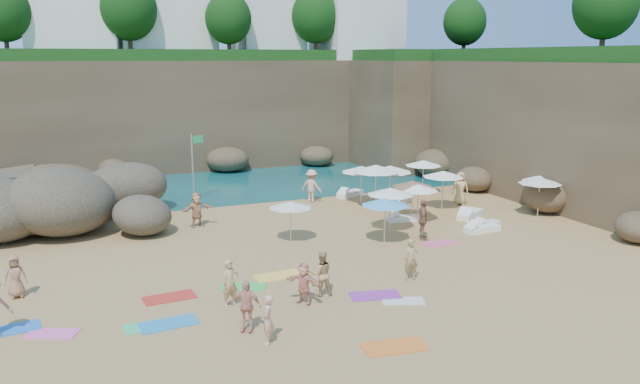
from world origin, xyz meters
name	(u,v)px	position (x,y,z in m)	size (l,w,h in m)	color
ground	(304,255)	(0.00, 0.00, 0.00)	(120.00, 120.00, 0.00)	tan
seawater	(178,155)	(0.00, 30.00, 0.00)	(120.00, 120.00, 0.00)	#0C4751
cliff_back	(212,112)	(2.00, 25.00, 4.00)	(44.00, 8.00, 8.00)	brown
cliff_right	(534,125)	(19.00, 8.00, 4.00)	(8.00, 30.00, 8.00)	brown
cliff_corner	(410,111)	(17.00, 20.00, 4.00)	(10.00, 12.00, 8.00)	brown
rock_promontory	(33,200)	(-11.00, 16.00, 0.00)	(12.00, 7.00, 2.00)	brown
clifftop_buildings	(219,18)	(2.96, 25.79, 11.24)	(28.48, 9.48, 7.00)	white
clifftop_trees	(266,13)	(4.78, 19.52, 11.26)	(35.60, 23.82, 4.40)	#11380F
rock_outcrop	(64,229)	(-9.37, 8.44, 0.00)	(8.37, 6.28, 3.35)	brown
flag_pole	(194,158)	(-2.05, 12.38, 2.49)	(0.74, 0.29, 3.90)	silver
parasol_0	(376,168)	(6.70, 6.27, 2.27)	(2.62, 2.62, 2.48)	silver
parasol_1	(443,174)	(10.09, 4.76, 1.98)	(2.28, 2.28, 2.15)	silver
parasol_2	(423,163)	(11.16, 8.52, 1.93)	(2.22, 2.22, 2.10)	silver
parasol_3	(361,169)	(6.51, 7.67, 2.01)	(2.32, 2.32, 2.19)	silver
parasol_4	(390,169)	(7.78, 6.57, 2.12)	(2.44, 2.44, 2.31)	silver
parasol_5	(418,188)	(7.36, 2.89, 1.80)	(2.08, 2.08, 1.96)	silver
parasol_6	(413,184)	(7.39, 3.50, 1.87)	(2.16, 2.16, 2.04)	silver
parasol_7	(540,181)	(13.83, 1.39, 1.94)	(2.24, 2.24, 2.12)	silver
parasol_8	(541,178)	(15.07, 2.70, 1.74)	(2.01, 2.01, 1.90)	silver
parasol_9	(290,205)	(0.20, 2.17, 1.73)	(1.99, 1.99, 1.89)	silver
parasol_10	(385,202)	(4.06, 0.33, 1.90)	(2.19, 2.19, 2.07)	silver
parasol_11	(390,191)	(5.24, 1.97, 1.96)	(2.26, 2.26, 2.14)	silver
lounger_0	(350,194)	(6.76, 9.66, 0.15)	(1.90, 0.63, 0.30)	white
lounger_1	(405,218)	(6.86, 3.30, 0.14)	(1.76, 0.59, 0.27)	white
lounger_2	(400,201)	(8.63, 6.81, 0.15)	(1.89, 0.63, 0.29)	silver
lounger_3	(482,229)	(9.32, 0.13, 0.14)	(1.80, 0.60, 0.28)	white
lounger_4	(486,225)	(9.98, 0.70, 0.13)	(1.67, 0.56, 0.26)	silver
lounger_5	(470,214)	(10.44, 2.62, 0.16)	(2.03, 0.68, 0.32)	white
towel_0	(10,330)	(-11.10, -3.41, 0.02)	(1.75, 0.88, 0.03)	blue
towel_1	(52,334)	(-9.91, -4.20, 0.01)	(1.51, 0.76, 0.03)	#EE5CB3
towel_2	(394,347)	(-0.67, -9.01, 0.02)	(1.88, 0.94, 0.03)	orange
towel_3	(150,326)	(-7.07, -4.77, 0.01)	(1.58, 0.79, 0.03)	#38C475
towel_6	(375,295)	(0.67, -5.25, 0.02)	(1.79, 0.89, 0.03)	purple
towel_7	(170,297)	(-6.09, -2.63, 0.02)	(1.79, 0.89, 0.03)	red
towel_8	(169,324)	(-6.48, -4.85, 0.02)	(1.83, 0.91, 0.03)	#2383BD
towel_9	(441,243)	(6.35, -0.79, 0.02)	(1.74, 0.87, 0.03)	#E5597A
towel_11	(243,286)	(-3.40, -2.58, 0.01)	(1.66, 0.83, 0.03)	green
towel_12	(278,276)	(-1.84, -2.01, 0.02)	(1.85, 0.93, 0.03)	yellow
towel_13	(403,301)	(1.34, -6.07, 0.01)	(1.46, 0.73, 0.03)	silver
person_stand_0	(230,283)	(-4.29, -4.16, 0.82)	(0.60, 0.39, 1.63)	tan
person_stand_1	(322,273)	(-1.06, -4.46, 0.81)	(0.79, 0.62, 1.63)	tan
person_stand_2	(312,186)	(4.01, 9.06, 0.96)	(1.25, 0.51, 1.93)	#E7A683
person_stand_3	(423,220)	(5.91, 0.06, 0.95)	(1.12, 0.47, 1.91)	#8E6147
person_stand_4	(460,188)	(11.63, 5.28, 0.94)	(0.92, 0.50, 1.88)	tan
person_stand_5	(197,210)	(-3.23, 6.32, 0.88)	(1.63, 0.47, 1.75)	tan
person_stand_6	(268,319)	(-3.99, -7.32, 0.74)	(0.54, 0.36, 1.49)	#E9A784
person_lie_1	(247,325)	(-4.35, -6.31, 0.20)	(0.95, 1.62, 0.39)	#E0937F
person_lie_2	(17,292)	(-11.03, -0.51, 0.20)	(0.73, 1.50, 0.40)	#A46E52
person_lie_3	(304,298)	(-1.92, -4.93, 0.19)	(1.33, 1.43, 0.38)	#E38F77
person_lie_4	(411,275)	(2.68, -4.31, 0.19)	(0.57, 1.55, 0.37)	tan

